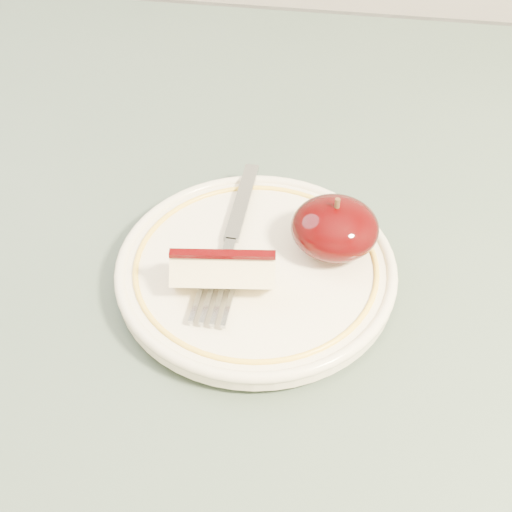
# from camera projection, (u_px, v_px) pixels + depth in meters

# --- Properties ---
(table) EXTENTS (0.90, 0.90, 0.75)m
(table) POSITION_uv_depth(u_px,v_px,m) (302.00, 343.00, 0.63)
(table) COLOR brown
(table) RESTS_ON ground
(plate) EXTENTS (0.22, 0.22, 0.02)m
(plate) POSITION_uv_depth(u_px,v_px,m) (256.00, 269.00, 0.56)
(plate) COLOR #F0E3C9
(plate) RESTS_ON table
(apple_half) EXTENTS (0.07, 0.07, 0.05)m
(apple_half) POSITION_uv_depth(u_px,v_px,m) (335.00, 228.00, 0.55)
(apple_half) COLOR black
(apple_half) RESTS_ON plate
(apple_wedge) EXTENTS (0.08, 0.04, 0.04)m
(apple_wedge) POSITION_uv_depth(u_px,v_px,m) (223.00, 271.00, 0.52)
(apple_wedge) COLOR beige
(apple_wedge) RESTS_ON plate
(fork) EXTENTS (0.03, 0.18, 0.00)m
(fork) POSITION_uv_depth(u_px,v_px,m) (231.00, 241.00, 0.56)
(fork) COLOR gray
(fork) RESTS_ON plate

